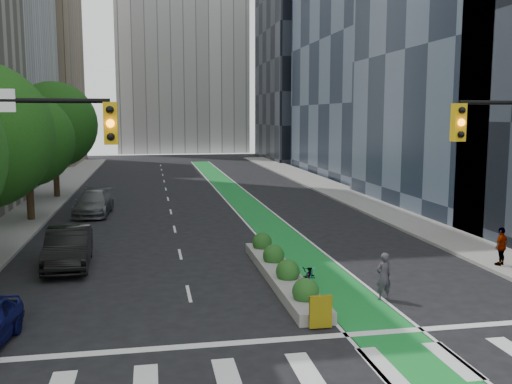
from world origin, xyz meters
name	(u,v)px	position (x,y,z in m)	size (l,w,h in m)	color
ground	(297,357)	(0.00, 0.00, 0.00)	(160.00, 160.00, 0.00)	black
sidewalk_left	(28,212)	(-11.80, 25.00, 0.07)	(3.60, 90.00, 0.15)	gray
sidewalk_right	(367,203)	(11.80, 25.00, 0.07)	(3.60, 90.00, 0.15)	gray
bike_lane_paint	(238,197)	(3.00, 30.00, 0.01)	(2.20, 70.00, 0.01)	#188430
building_tan_far	(22,64)	(-20.00, 66.00, 13.00)	(14.00, 16.00, 26.00)	tan
building_dark_end	(313,63)	(20.00, 68.00, 14.00)	(14.00, 18.00, 28.00)	black
tree_midfar	(27,140)	(-11.00, 22.00, 4.95)	(5.60, 5.60, 7.76)	black
tree_far	(54,125)	(-11.00, 32.00, 5.69)	(6.60, 6.60, 9.00)	black
median_planter	(281,271)	(1.20, 7.04, 0.37)	(1.20, 10.26, 1.10)	gray
bicycle	(309,276)	(2.01, 5.96, 0.46)	(0.61, 1.74, 0.91)	gray
cyclist	(383,276)	(4.18, 4.09, 0.85)	(0.62, 0.41, 1.69)	#3A343F
parked_car_left_mid	(68,248)	(-7.29, 10.68, 0.83)	(1.76, 5.03, 1.66)	black
parked_car_left_far	(93,203)	(-7.47, 23.72, 0.77)	(2.14, 5.27, 1.53)	#515456
pedestrian_far	(501,246)	(10.71, 7.04, 0.97)	(0.96, 0.40, 1.63)	gray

